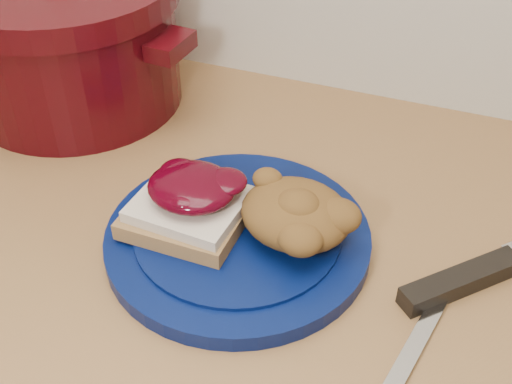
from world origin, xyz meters
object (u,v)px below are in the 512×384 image
(butter_knife, at_px, (402,368))
(dutch_oven, at_px, (69,41))
(plate, at_px, (238,238))
(pepper_grinder, at_px, (77,22))
(chef_knife, at_px, (499,265))

(butter_knife, height_order, dutch_oven, dutch_oven)
(plate, relative_size, butter_knife, 1.37)
(plate, bearing_deg, pepper_grinder, 143.52)
(chef_knife, xyz_separation_m, butter_knife, (-0.06, -0.13, -0.01))
(chef_knife, bearing_deg, pepper_grinder, 114.75)
(butter_knife, bearing_deg, pepper_grinder, 68.22)
(dutch_oven, bearing_deg, pepper_grinder, 117.33)
(dutch_oven, relative_size, pepper_grinder, 2.27)
(chef_knife, height_order, dutch_oven, dutch_oven)
(plate, xyz_separation_m, pepper_grinder, (-0.31, 0.23, 0.06))
(dutch_oven, bearing_deg, plate, -31.26)
(butter_knife, bearing_deg, dutch_oven, 71.93)
(dutch_oven, xyz_separation_m, pepper_grinder, (-0.03, 0.06, -0.01))
(chef_knife, height_order, pepper_grinder, pepper_grinder)
(butter_knife, xyz_separation_m, pepper_grinder, (-0.48, 0.31, 0.07))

